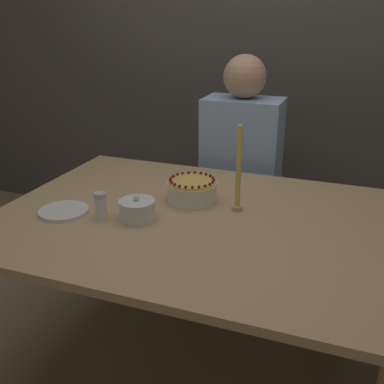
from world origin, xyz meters
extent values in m
plane|color=#8C7556|center=(0.00, 0.00, 0.00)|extent=(12.00, 12.00, 0.00)
cube|color=#4C4742|center=(0.00, 1.40, 1.30)|extent=(8.00, 0.05, 2.60)
cube|color=tan|center=(0.00, 0.00, 0.71)|extent=(1.52, 1.12, 0.03)
cylinder|color=tan|center=(-0.70, 0.50, 0.35)|extent=(0.07, 0.07, 0.70)
cylinder|color=tan|center=(0.70, 0.50, 0.35)|extent=(0.07, 0.07, 0.70)
cylinder|color=#EFE5CC|center=(-0.06, 0.13, 0.77)|extent=(0.20, 0.20, 0.08)
cylinder|color=gold|center=(-0.06, 0.13, 0.81)|extent=(0.19, 0.19, 0.01)
sphere|color=maroon|center=(0.03, 0.13, 0.82)|extent=(0.01, 0.01, 0.01)
sphere|color=maroon|center=(0.02, 0.16, 0.82)|extent=(0.01, 0.01, 0.01)
sphere|color=maroon|center=(0.01, 0.18, 0.82)|extent=(0.01, 0.01, 0.01)
sphere|color=maroon|center=(-0.01, 0.20, 0.82)|extent=(0.01, 0.01, 0.01)
sphere|color=maroon|center=(-0.03, 0.22, 0.82)|extent=(0.01, 0.01, 0.01)
sphere|color=maroon|center=(-0.06, 0.22, 0.82)|extent=(0.01, 0.01, 0.01)
sphere|color=maroon|center=(-0.08, 0.22, 0.82)|extent=(0.01, 0.01, 0.01)
sphere|color=maroon|center=(-0.11, 0.21, 0.82)|extent=(0.01, 0.01, 0.01)
sphere|color=maroon|center=(-0.13, 0.19, 0.82)|extent=(0.01, 0.01, 0.01)
sphere|color=maroon|center=(-0.14, 0.17, 0.82)|extent=(0.01, 0.01, 0.01)
sphere|color=maroon|center=(-0.15, 0.15, 0.82)|extent=(0.01, 0.01, 0.01)
sphere|color=maroon|center=(-0.15, 0.12, 0.82)|extent=(0.01, 0.01, 0.01)
sphere|color=maroon|center=(-0.14, 0.10, 0.82)|extent=(0.01, 0.01, 0.01)
sphere|color=maroon|center=(-0.13, 0.07, 0.82)|extent=(0.01, 0.01, 0.01)
sphere|color=maroon|center=(-0.11, 0.06, 0.82)|extent=(0.01, 0.01, 0.01)
sphere|color=maroon|center=(-0.08, 0.05, 0.82)|extent=(0.01, 0.01, 0.01)
sphere|color=maroon|center=(-0.06, 0.05, 0.82)|extent=(0.01, 0.01, 0.01)
sphere|color=maroon|center=(-0.03, 0.05, 0.82)|extent=(0.01, 0.01, 0.01)
sphere|color=maroon|center=(-0.01, 0.06, 0.82)|extent=(0.01, 0.01, 0.01)
sphere|color=maroon|center=(0.01, 0.08, 0.82)|extent=(0.01, 0.01, 0.01)
sphere|color=maroon|center=(0.02, 0.11, 0.82)|extent=(0.01, 0.01, 0.01)
cylinder|color=silver|center=(-0.19, -0.10, 0.76)|extent=(0.13, 0.13, 0.06)
cylinder|color=silver|center=(-0.19, -0.10, 0.80)|extent=(0.14, 0.14, 0.01)
sphere|color=silver|center=(-0.19, -0.10, 0.82)|extent=(0.02, 0.02, 0.02)
cylinder|color=white|center=(-0.32, -0.15, 0.77)|extent=(0.05, 0.05, 0.09)
cylinder|color=silver|center=(-0.32, -0.15, 0.82)|extent=(0.05, 0.05, 0.02)
cylinder|color=silver|center=(-0.49, -0.15, 0.73)|extent=(0.19, 0.19, 0.01)
cylinder|color=silver|center=(-0.49, -0.15, 0.74)|extent=(0.19, 0.19, 0.01)
cylinder|color=tan|center=(0.14, 0.11, 0.74)|extent=(0.04, 0.04, 0.02)
cylinder|color=gold|center=(0.14, 0.11, 0.91)|extent=(0.02, 0.02, 0.32)
cube|color=#473D33|center=(-0.01, 0.76, 0.23)|extent=(0.34, 0.34, 0.45)
cube|color=#99B7E0|center=(-0.01, 0.76, 0.75)|extent=(0.40, 0.24, 0.60)
sphere|color=tan|center=(-0.01, 0.76, 1.16)|extent=(0.22, 0.22, 0.22)
camera|label=1|loc=(0.54, -1.47, 1.45)|focal=42.00mm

